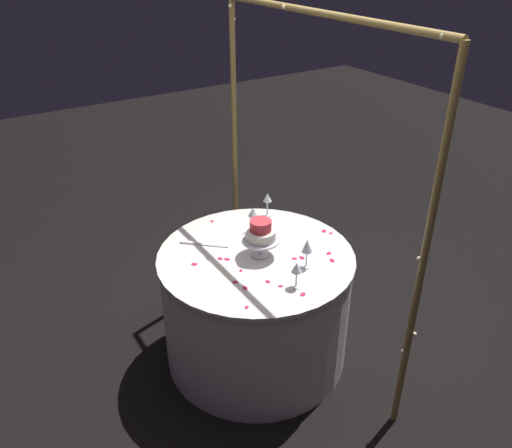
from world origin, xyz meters
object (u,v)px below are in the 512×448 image
tiered_cake (261,234)px  wine_glass_0 (267,199)px  decorative_arch (312,150)px  main_table (256,306)px  wine_glass_1 (253,213)px  wine_glass_3 (307,247)px  wine_glass_2 (297,269)px  cake_knife (201,244)px

tiered_cake → wine_glass_0: size_ratio=1.42×
tiered_cake → wine_glass_0: (-0.38, 0.30, -0.02)m
decorative_arch → main_table: (0.00, -0.37, -0.94)m
decorative_arch → wine_glass_0: bearing=-172.5°
main_table → wine_glass_0: 0.69m
main_table → wine_glass_1: wine_glass_1 is taller
main_table → tiered_cake: size_ratio=5.05×
tiered_cake → wine_glass_3: tiered_cake is taller
main_table → wine_glass_1: (-0.23, 0.13, 0.50)m
decorative_arch → wine_glass_2: size_ratio=13.89×
wine_glass_0 → cake_knife: (0.10, -0.53, -0.11)m
main_table → cake_knife: (-0.27, -0.21, 0.38)m
wine_glass_1 → wine_glass_2: size_ratio=1.14×
tiered_cake → cake_knife: 0.39m
wine_glass_0 → wine_glass_2: wine_glass_0 is taller
wine_glass_2 → wine_glass_3: (-0.12, 0.16, 0.02)m
decorative_arch → wine_glass_1: 0.55m
tiered_cake → cake_knife: size_ratio=0.97×
decorative_arch → main_table: 1.01m
tiered_cake → wine_glass_3: bearing=32.8°
main_table → cake_knife: size_ratio=4.90×
decorative_arch → wine_glass_3: bearing=-38.1°
tiered_cake → cake_knife: bearing=-140.7°
wine_glass_0 → tiered_cake: bearing=-38.2°
wine_glass_1 → cake_knife: 0.37m
main_table → wine_glass_1: bearing=151.3°
wine_glass_0 → decorative_arch: bearing=7.5°
main_table → wine_glass_0: bearing=138.7°
wine_glass_1 → main_table: bearing=-28.7°
decorative_arch → wine_glass_1: size_ratio=12.23×
wine_glass_0 → wine_glass_1: 0.23m
decorative_arch → wine_glass_2: (0.37, -0.35, -0.46)m
tiered_cake → wine_glass_2: tiered_cake is taller
decorative_arch → wine_glass_1: decorative_arch is taller
wine_glass_2 → cake_knife: bearing=-160.4°
decorative_arch → wine_glass_3: size_ratio=11.87×
wine_glass_1 → cake_knife: bearing=-95.9°
wine_glass_1 → tiered_cake: bearing=-23.4°
main_table → wine_glass_1: 0.57m
wine_glass_1 → decorative_arch: bearing=45.9°
wine_glass_0 → wine_glass_1: size_ratio=0.95×
main_table → wine_glass_3: 0.59m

